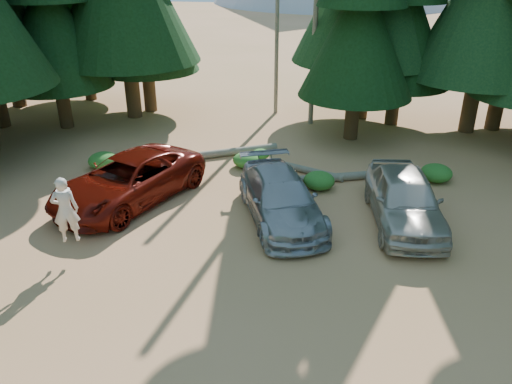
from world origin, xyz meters
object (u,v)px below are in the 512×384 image
at_px(log_left, 227,152).
at_px(log_right, 355,176).
at_px(red_pickup, 128,180).
at_px(frisbee_player, 65,210).
at_px(log_mid, 304,170).
at_px(silver_minivan_right, 405,198).
at_px(silver_minivan_center, 281,198).

relative_size(log_left, log_right, 0.92).
xyz_separation_m(red_pickup, frisbee_player, (-0.16, -3.65, 0.72)).
height_order(log_mid, log_right, log_right).
xyz_separation_m(silver_minivan_right, log_left, (-6.83, 4.63, -0.69)).
bearing_deg(silver_minivan_center, frisbee_player, -171.06).
bearing_deg(red_pickup, frisbee_player, -70.90).
height_order(frisbee_player, log_mid, frisbee_player).
bearing_deg(log_right, red_pickup, -177.18).
bearing_deg(silver_minivan_center, silver_minivan_right, -15.27).
relative_size(red_pickup, log_mid, 1.75).
height_order(silver_minivan_center, silver_minivan_right, silver_minivan_right).
bearing_deg(frisbee_player, red_pickup, -116.47).
bearing_deg(log_left, silver_minivan_center, -88.29).
height_order(red_pickup, log_left, red_pickup).
height_order(red_pickup, frisbee_player, frisbee_player).
relative_size(frisbee_player, log_left, 0.43).
distance_m(red_pickup, silver_minivan_center, 5.31).
height_order(silver_minivan_right, log_left, silver_minivan_right).
bearing_deg(log_right, frisbee_player, -158.77).
relative_size(red_pickup, log_left, 1.30).
xyz_separation_m(red_pickup, log_mid, (5.72, 3.54, -0.67)).
bearing_deg(red_pickup, log_left, 85.65).
relative_size(silver_minivan_right, frisbee_player, 2.60).
distance_m(silver_minivan_right, frisbee_player, 10.08).
xyz_separation_m(frisbee_player, log_right, (7.85, 6.88, -1.37)).
relative_size(silver_minivan_center, frisbee_player, 2.68).
distance_m(silver_minivan_center, log_left, 5.94).
bearing_deg(log_left, frisbee_player, -135.03).
height_order(log_left, log_mid, log_left).
distance_m(red_pickup, log_mid, 6.75).
height_order(silver_minivan_center, log_right, silver_minivan_center).
relative_size(frisbee_player, log_right, 0.40).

